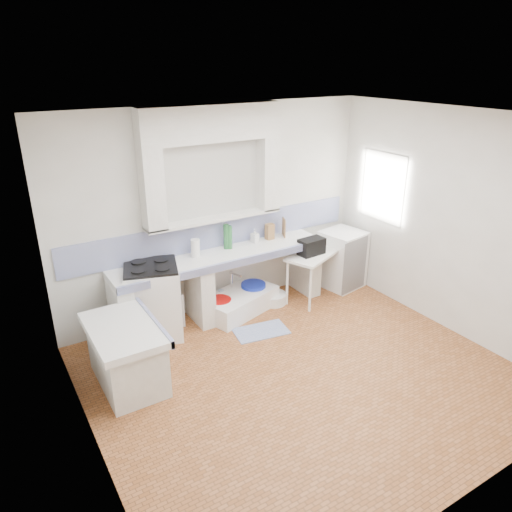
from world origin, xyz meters
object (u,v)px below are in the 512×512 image
stove (153,302)px  side_table (312,276)px  sink (239,303)px  fridge (342,259)px

stove → side_table: bearing=12.1°
stove → sink: stove is taller
sink → side_table: 1.15m
stove → fridge: 2.99m
stove → side_table: size_ratio=1.09×
sink → side_table: side_table is taller
stove → fridge: bearing=15.4°
stove → sink: size_ratio=0.87×
stove → sink: bearing=16.1°
sink → side_table: bearing=-27.7°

